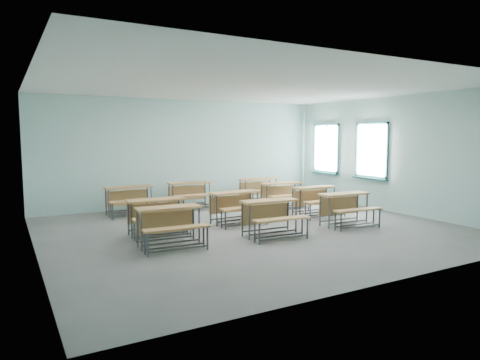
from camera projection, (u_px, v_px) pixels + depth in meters
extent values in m
cube|color=slate|center=(254.00, 229.00, 9.74)|extent=(9.00, 8.00, 0.02)
cube|color=white|center=(255.00, 86.00, 9.41)|extent=(9.00, 8.00, 0.02)
cube|color=#A6CFC9|center=(186.00, 153.00, 13.05)|extent=(9.00, 0.02, 3.20)
cube|color=#A6CFC9|center=(400.00, 172.00, 6.09)|extent=(9.00, 0.02, 3.20)
cube|color=#A6CFC9|center=(31.00, 166.00, 7.38)|extent=(0.02, 8.00, 3.20)
cube|color=#A6CFC9|center=(394.00, 155.00, 11.76)|extent=(0.02, 8.00, 3.20)
cube|color=#1A474A|center=(326.00, 171.00, 14.24)|extent=(0.06, 1.20, 0.06)
cube|color=#1A474A|center=(326.00, 125.00, 14.08)|extent=(0.06, 1.20, 0.06)
cube|color=#1A474A|center=(338.00, 149.00, 13.67)|extent=(0.06, 0.06, 1.60)
cube|color=#1A474A|center=(315.00, 148.00, 14.66)|extent=(0.06, 0.06, 1.60)
cube|color=#1A474A|center=(326.00, 148.00, 14.16)|extent=(0.04, 0.04, 1.48)
cube|color=#1A474A|center=(326.00, 148.00, 14.16)|extent=(0.04, 1.08, 0.04)
cube|color=#1A474A|center=(325.00, 173.00, 14.23)|extent=(0.14, 1.28, 0.04)
cube|color=white|center=(327.00, 148.00, 14.18)|extent=(0.01, 1.08, 1.48)
cube|color=#1A474A|center=(371.00, 176.00, 12.51)|extent=(0.06, 1.20, 0.06)
cube|color=#1A474A|center=(372.00, 123.00, 12.35)|extent=(0.06, 1.20, 0.06)
cube|color=#1A474A|center=(387.00, 151.00, 11.93)|extent=(0.06, 0.06, 1.60)
cube|color=#1A474A|center=(357.00, 150.00, 12.92)|extent=(0.06, 0.06, 1.60)
cube|color=#1A474A|center=(372.00, 150.00, 12.43)|extent=(0.04, 0.04, 1.48)
cube|color=#1A474A|center=(372.00, 150.00, 12.43)|extent=(0.04, 1.08, 0.04)
cube|color=#1A474A|center=(370.00, 178.00, 12.49)|extent=(0.14, 1.28, 0.04)
cube|color=white|center=(372.00, 150.00, 12.44)|extent=(0.01, 1.08, 1.48)
cube|color=#A16E3A|center=(168.00, 208.00, 8.18)|extent=(1.25, 0.47, 0.04)
cube|color=#A16E3A|center=(166.00, 222.00, 8.39)|extent=(1.17, 0.08, 0.42)
cylinder|color=#3F4245|center=(142.00, 232.00, 7.83)|extent=(0.04, 0.04, 0.73)
cylinder|color=#3F4245|center=(199.00, 226.00, 8.33)|extent=(0.04, 0.04, 0.73)
cylinder|color=#3F4245|center=(137.00, 228.00, 8.12)|extent=(0.04, 0.04, 0.73)
cylinder|color=#3F4245|center=(193.00, 223.00, 8.62)|extent=(0.04, 0.04, 0.73)
cube|color=#3F4245|center=(172.00, 243.00, 8.11)|extent=(1.13, 0.09, 0.03)
cube|color=#3F4245|center=(166.00, 239.00, 8.40)|extent=(1.13, 0.09, 0.03)
cube|color=#A16E3A|center=(177.00, 228.00, 7.78)|extent=(1.24, 0.32, 0.04)
cylinder|color=#3F4245|center=(148.00, 245.00, 7.47)|extent=(0.04, 0.04, 0.43)
cylinder|color=#3F4245|center=(207.00, 238.00, 7.96)|extent=(0.04, 0.04, 0.43)
cylinder|color=#3F4245|center=(145.00, 243.00, 7.64)|extent=(0.04, 0.04, 0.43)
cylinder|color=#3F4245|center=(204.00, 236.00, 8.14)|extent=(0.04, 0.04, 0.43)
cube|color=#3F4245|center=(179.00, 249.00, 7.73)|extent=(1.13, 0.09, 0.03)
cube|color=#3F4245|center=(175.00, 246.00, 7.90)|extent=(1.13, 0.09, 0.03)
cube|color=#A16E3A|center=(270.00, 201.00, 9.05)|extent=(1.25, 0.48, 0.04)
cube|color=#A16E3A|center=(265.00, 214.00, 9.25)|extent=(1.17, 0.09, 0.42)
cylinder|color=#3F4245|center=(249.00, 222.00, 8.69)|extent=(0.04, 0.04, 0.73)
cylinder|color=#3F4245|center=(296.00, 218.00, 9.19)|extent=(0.04, 0.04, 0.73)
cylinder|color=#3F4245|center=(242.00, 219.00, 8.99)|extent=(0.04, 0.04, 0.73)
cylinder|color=#3F4245|center=(288.00, 215.00, 9.48)|extent=(0.04, 0.04, 0.73)
cube|color=#3F4245|center=(273.00, 232.00, 8.97)|extent=(1.13, 0.09, 0.03)
cube|color=#3F4245|center=(266.00, 229.00, 9.26)|extent=(1.13, 0.09, 0.03)
cube|color=#A16E3A|center=(282.00, 219.00, 8.64)|extent=(1.24, 0.33, 0.04)
cylinder|color=#3F4245|center=(259.00, 234.00, 8.33)|extent=(0.04, 0.04, 0.43)
cylinder|color=#3F4245|center=(307.00, 228.00, 8.82)|extent=(0.04, 0.04, 0.43)
cylinder|color=#3F4245|center=(255.00, 232.00, 8.50)|extent=(0.04, 0.04, 0.43)
cylinder|color=#3F4245|center=(302.00, 227.00, 9.00)|extent=(0.04, 0.04, 0.43)
cube|color=#3F4245|center=(284.00, 237.00, 8.59)|extent=(1.13, 0.09, 0.03)
cube|color=#3F4245|center=(279.00, 235.00, 8.76)|extent=(1.13, 0.09, 0.03)
cube|color=#A16E3A|center=(344.00, 194.00, 10.11)|extent=(1.25, 0.47, 0.04)
cube|color=#A16E3A|center=(339.00, 206.00, 10.31)|extent=(1.17, 0.08, 0.42)
cylinder|color=#3F4245|center=(329.00, 213.00, 9.76)|extent=(0.04, 0.04, 0.73)
cylinder|color=#3F4245|center=(367.00, 209.00, 10.25)|extent=(0.04, 0.04, 0.73)
cylinder|color=#3F4245|center=(320.00, 211.00, 10.05)|extent=(0.04, 0.04, 0.73)
cylinder|color=#3F4245|center=(357.00, 207.00, 10.55)|extent=(0.04, 0.04, 0.73)
cube|color=#3F4245|center=(348.00, 222.00, 10.03)|extent=(1.13, 0.09, 0.03)
cube|color=#3F4245|center=(339.00, 219.00, 10.33)|extent=(1.13, 0.09, 0.03)
cube|color=#A16E3A|center=(358.00, 210.00, 9.70)|extent=(1.24, 0.32, 0.04)
cylinder|color=#3F4245|center=(341.00, 223.00, 9.39)|extent=(0.04, 0.04, 0.43)
cylinder|color=#3F4245|center=(380.00, 218.00, 9.89)|extent=(0.04, 0.04, 0.43)
cylinder|color=#3F4245|center=(335.00, 221.00, 9.57)|extent=(0.04, 0.04, 0.43)
cylinder|color=#3F4245|center=(374.00, 217.00, 10.06)|extent=(0.04, 0.04, 0.43)
cube|color=#3F4245|center=(361.00, 226.00, 9.66)|extent=(1.13, 0.09, 0.03)
cube|color=#3F4245|center=(355.00, 225.00, 9.83)|extent=(1.13, 0.09, 0.03)
cube|color=#A16E3A|center=(156.00, 200.00, 9.17)|extent=(1.25, 0.47, 0.04)
cube|color=#A16E3A|center=(154.00, 213.00, 9.37)|extent=(1.17, 0.07, 0.42)
cylinder|color=#3F4245|center=(132.00, 221.00, 8.81)|extent=(0.04, 0.04, 0.73)
cylinder|color=#3F4245|center=(184.00, 217.00, 9.31)|extent=(0.04, 0.04, 0.73)
cylinder|color=#3F4245|center=(128.00, 218.00, 9.10)|extent=(0.04, 0.04, 0.73)
cylinder|color=#3F4245|center=(179.00, 214.00, 9.60)|extent=(0.04, 0.04, 0.73)
cube|color=#3F4245|center=(159.00, 231.00, 9.09)|extent=(1.13, 0.08, 0.03)
cube|color=#3F4245|center=(155.00, 228.00, 9.38)|extent=(1.13, 0.08, 0.03)
cube|color=#A16E3A|center=(163.00, 218.00, 8.76)|extent=(1.24, 0.31, 0.04)
cylinder|color=#3F4245|center=(137.00, 233.00, 8.45)|extent=(0.04, 0.04, 0.43)
cylinder|color=#3F4245|center=(191.00, 227.00, 8.95)|extent=(0.04, 0.04, 0.43)
cylinder|color=#3F4245|center=(134.00, 231.00, 8.62)|extent=(0.04, 0.04, 0.43)
cylinder|color=#3F4245|center=(187.00, 225.00, 9.12)|extent=(0.04, 0.04, 0.43)
cube|color=#3F4245|center=(165.00, 236.00, 8.71)|extent=(1.13, 0.08, 0.03)
cube|color=#3F4245|center=(162.00, 234.00, 8.89)|extent=(1.13, 0.08, 0.03)
cube|color=#A16E3A|center=(234.00, 192.00, 10.37)|extent=(1.24, 0.44, 0.04)
cube|color=#A16E3A|center=(231.00, 204.00, 10.56)|extent=(1.17, 0.05, 0.42)
cylinder|color=#3F4245|center=(217.00, 211.00, 9.98)|extent=(0.04, 0.04, 0.73)
cylinder|color=#3F4245|center=(257.00, 207.00, 10.55)|extent=(0.04, 0.04, 0.73)
cylinder|color=#3F4245|center=(211.00, 209.00, 10.27)|extent=(0.04, 0.04, 0.73)
cylinder|color=#3F4245|center=(250.00, 205.00, 10.83)|extent=(0.04, 0.04, 0.73)
cube|color=#3F4245|center=(238.00, 220.00, 10.30)|extent=(1.13, 0.05, 0.03)
cube|color=#3F4245|center=(231.00, 217.00, 10.58)|extent=(1.13, 0.05, 0.03)
cube|color=#A16E3A|center=(245.00, 208.00, 9.98)|extent=(1.24, 0.28, 0.04)
cylinder|color=#3F4245|center=(226.00, 221.00, 9.64)|extent=(0.04, 0.04, 0.43)
cylinder|color=#3F4245|center=(267.00, 216.00, 10.20)|extent=(0.04, 0.04, 0.43)
cylinder|color=#3F4245|center=(222.00, 219.00, 9.80)|extent=(0.04, 0.04, 0.43)
cylinder|color=#3F4245|center=(263.00, 215.00, 10.37)|extent=(0.04, 0.04, 0.43)
cube|color=#3F4245|center=(247.00, 224.00, 9.93)|extent=(1.13, 0.05, 0.03)
cube|color=#3F4245|center=(243.00, 222.00, 10.10)|extent=(1.13, 0.05, 0.03)
cube|color=#A16E3A|center=(314.00, 187.00, 11.39)|extent=(1.24, 0.43, 0.04)
cube|color=#A16E3A|center=(309.00, 198.00, 11.59)|extent=(1.17, 0.04, 0.42)
cylinder|color=#3F4245|center=(300.00, 204.00, 11.02)|extent=(0.04, 0.04, 0.73)
cylinder|color=#3F4245|center=(334.00, 201.00, 11.56)|extent=(0.04, 0.04, 0.73)
cylinder|color=#3F4245|center=(293.00, 202.00, 11.31)|extent=(0.04, 0.04, 0.73)
cylinder|color=#3F4245|center=(326.00, 199.00, 11.84)|extent=(0.04, 0.04, 0.73)
cube|color=#3F4245|center=(317.00, 212.00, 11.32)|extent=(1.13, 0.05, 0.03)
cube|color=#3F4245|center=(310.00, 210.00, 11.60)|extent=(1.13, 0.05, 0.03)
cube|color=#A16E3A|center=(326.00, 201.00, 10.99)|extent=(1.23, 0.27, 0.04)
cylinder|color=#3F4245|center=(310.00, 212.00, 10.67)|extent=(0.04, 0.04, 0.43)
cylinder|color=#3F4245|center=(345.00, 209.00, 11.20)|extent=(0.04, 0.04, 0.43)
cylinder|color=#3F4245|center=(306.00, 211.00, 10.84)|extent=(0.04, 0.04, 0.43)
cylinder|color=#3F4245|center=(340.00, 208.00, 11.37)|extent=(0.04, 0.04, 0.43)
cube|color=#3F4245|center=(328.00, 215.00, 10.95)|extent=(1.13, 0.05, 0.03)
cube|color=#3F4245|center=(323.00, 214.00, 11.12)|extent=(1.13, 0.05, 0.03)
cube|color=#A16E3A|center=(281.00, 183.00, 12.39)|extent=(1.26, 0.51, 0.04)
cube|color=#A16E3A|center=(278.00, 193.00, 12.60)|extent=(1.17, 0.12, 0.42)
cylinder|color=#3F4245|center=(267.00, 198.00, 12.05)|extent=(0.04, 0.04, 0.73)
cylinder|color=#3F4245|center=(301.00, 196.00, 12.52)|extent=(0.04, 0.04, 0.73)
cylinder|color=#3F4245|center=(261.00, 197.00, 12.35)|extent=(0.04, 0.04, 0.73)
cylinder|color=#3F4245|center=(295.00, 194.00, 12.81)|extent=(0.04, 0.04, 0.73)
cube|color=#3F4245|center=(284.00, 206.00, 12.31)|extent=(1.13, 0.13, 0.03)
cube|color=#3F4245|center=(278.00, 204.00, 12.61)|extent=(1.13, 0.13, 0.03)
cube|color=#A16E3A|center=(290.00, 196.00, 11.98)|extent=(1.25, 0.36, 0.04)
cylinder|color=#3F4245|center=(274.00, 206.00, 11.68)|extent=(0.04, 0.04, 0.43)
cylinder|color=#3F4245|center=(309.00, 203.00, 12.15)|extent=(0.04, 0.04, 0.43)
cylinder|color=#3F4245|center=(271.00, 205.00, 11.86)|extent=(0.04, 0.04, 0.43)
cylinder|color=#3F4245|center=(305.00, 202.00, 12.32)|extent=(0.04, 0.04, 0.43)
cube|color=#3F4245|center=(292.00, 209.00, 11.93)|extent=(1.13, 0.13, 0.03)
cube|color=#3F4245|center=(288.00, 208.00, 12.10)|extent=(1.13, 0.13, 0.03)
cube|color=#A16E3A|center=(129.00, 187.00, 11.43)|extent=(1.23, 0.41, 0.04)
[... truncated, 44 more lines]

